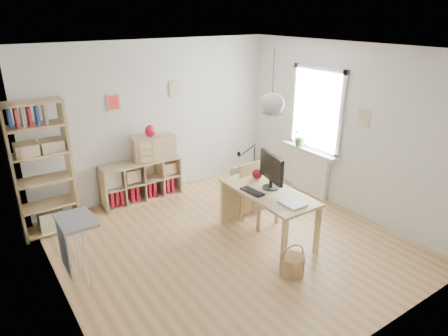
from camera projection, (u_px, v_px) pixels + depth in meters
ground at (230, 243)px, 5.74m from camera, size 4.50×4.50×0.00m
room_shell at (272, 103)px, 5.18m from camera, size 4.50×4.50×4.50m
window_unit at (317, 110)px, 6.80m from camera, size 0.07×1.16×1.46m
radiator at (310, 173)px, 7.20m from camera, size 0.10×0.80×0.80m
windowsill at (310, 151)px, 7.02m from camera, size 0.22×1.20×0.06m
desk at (268, 197)px, 5.68m from camera, size 0.70×1.50×0.75m
cube_shelf at (140, 184)px, 6.99m from camera, size 1.40×0.38×0.72m
tall_bookshelf at (41, 164)px, 5.67m from camera, size 0.80×0.38×2.00m
side_table at (72, 234)px, 4.71m from camera, size 0.40×0.55×0.85m
chair at (257, 190)px, 6.17m from camera, size 0.49×0.49×0.95m
wicker_basket at (292, 264)px, 5.04m from camera, size 0.31×0.31×0.43m
storage_chest at (253, 193)px, 6.85m from camera, size 0.74×0.80×0.64m
monitor at (271, 169)px, 5.62m from camera, size 0.24×0.59×0.51m
keyboard at (252, 192)px, 5.60m from camera, size 0.18×0.39×0.02m
task_lamp at (246, 158)px, 6.04m from camera, size 0.41×0.15×0.44m
yarn_ball at (257, 174)px, 6.01m from camera, size 0.15×0.15×0.15m
paper_tray at (293, 203)px, 5.24m from camera, size 0.26×0.32×0.03m
drawer_chest at (154, 148)px, 6.88m from camera, size 0.76×0.43×0.41m
red_vase at (150, 131)px, 6.74m from camera, size 0.17×0.17×0.20m
potted_plant at (300, 136)px, 7.12m from camera, size 0.38×0.35×0.36m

